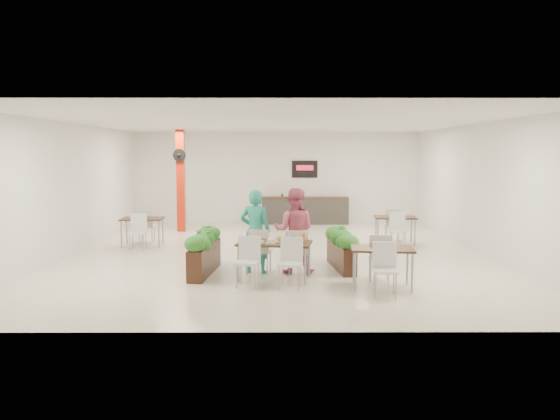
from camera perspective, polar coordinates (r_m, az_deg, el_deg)
The scene contains 12 objects.
ground at distance 13.56m, azimuth -0.43°, elevation -4.52°, with size 12.00×12.00×0.00m, color beige.
room_shell at distance 13.34m, azimuth -0.44°, elevation 3.98°, with size 10.10×12.10×3.22m.
red_column at distance 17.42m, azimuth -10.32°, elevation 3.16°, with size 0.40×0.41×3.20m.
service_counter at distance 19.12m, azimuth 2.62°, elevation 0.03°, with size 3.00×0.64×2.20m.
main_table at distance 10.62m, azimuth -0.63°, elevation -3.98°, with size 1.52×1.81×0.92m.
diner_man at distance 11.24m, azimuth -2.60°, elevation -2.24°, with size 0.63×0.42×1.73m, color teal.
diner_woman at distance 11.24m, azimuth 1.48°, elevation -2.18°, with size 0.85×0.67×1.76m, color #CF5C79.
planter_left at distance 11.31m, azimuth -7.90°, elevation -4.07°, with size 0.54×1.92×1.01m.
planter_right at distance 11.75m, azimuth 6.42°, elevation -3.79°, with size 0.55×1.79×0.94m.
side_table_a at distance 14.97m, azimuth -14.20°, elevation -1.30°, with size 1.12×1.64×0.92m.
side_table_b at distance 15.15m, azimuth 11.94°, elevation -1.16°, with size 1.15×1.65×0.92m.
side_table_c at distance 10.19m, azimuth 10.63°, elevation -4.61°, with size 1.19×1.65×0.92m.
Camera 1 is at (0.05, -13.34, 2.48)m, focal length 35.00 mm.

